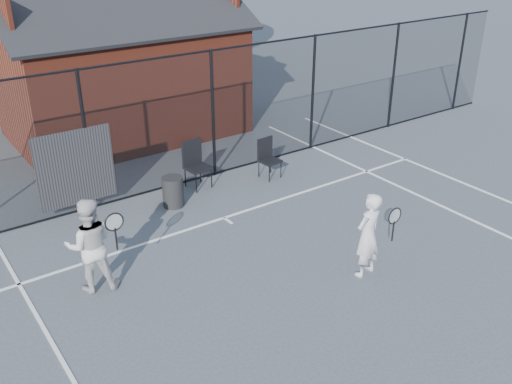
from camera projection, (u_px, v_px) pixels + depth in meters
ground at (320, 288)px, 9.57m from camera, size 80.00×80.00×0.00m
court_lines at (377, 329)px, 8.59m from camera, size 11.02×18.00×0.01m
fence at (162, 128)px, 12.45m from camera, size 22.04×3.00×3.00m
clubhouse at (122, 77)px, 15.74m from camera, size 6.50×4.36×4.19m
player_front at (368, 235)px, 9.61m from camera, size 0.72×0.55×1.54m
player_back at (90, 245)px, 9.21m from camera, size 0.97×0.85×1.65m
chair_left at (198, 166)px, 12.88m from camera, size 0.57×0.58×1.07m
chair_right at (270, 159)px, 13.41m from camera, size 0.49×0.51×0.93m
waste_bin at (173, 192)px, 12.14m from camera, size 0.47×0.47×0.66m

